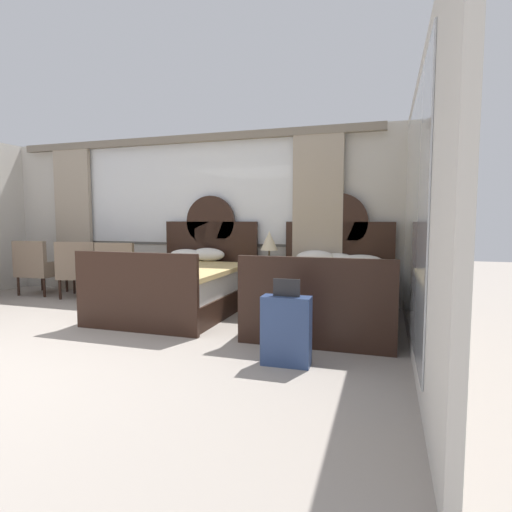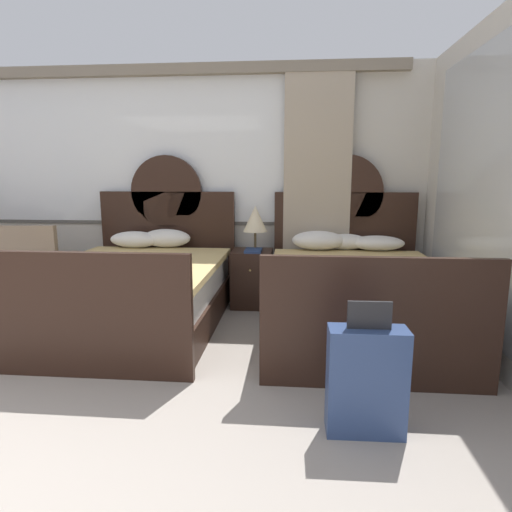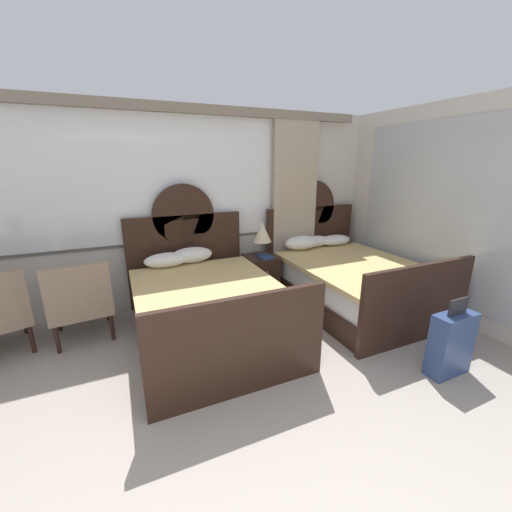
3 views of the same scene
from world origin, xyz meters
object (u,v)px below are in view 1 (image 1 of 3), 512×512
at_px(armchair_by_window_left, 121,270).
at_px(book_on_nightstand, 266,264).
at_px(nightstand_between_beds, 267,285).
at_px(armchair_by_window_right, 38,267).
at_px(bed_near_mirror, 329,293).
at_px(table_lamp_on_nightstand, 269,241).
at_px(bed_near_window, 181,286).
at_px(suitcase_on_floor, 286,330).
at_px(armchair_by_window_centre, 80,269).

bearing_deg(armchair_by_window_left, book_on_nightstand, 5.03).
height_order(nightstand_between_beds, book_on_nightstand, book_on_nightstand).
xyz_separation_m(nightstand_between_beds, armchair_by_window_right, (-4.04, -0.30, 0.17)).
distance_m(bed_near_mirror, table_lamp_on_nightstand, 1.40).
relative_size(bed_near_window, armchair_by_window_left, 2.35).
distance_m(nightstand_between_beds, table_lamp_on_nightstand, 0.66).
distance_m(bed_near_window, suitcase_on_floor, 2.54).
distance_m(book_on_nightstand, armchair_by_window_left, 2.39).
bearing_deg(armchair_by_window_left, nightstand_between_beds, 7.22).
bearing_deg(book_on_nightstand, suitcase_on_floor, -69.65).
relative_size(bed_near_window, armchair_by_window_centre, 2.35).
bearing_deg(suitcase_on_floor, nightstand_between_beds, 110.14).
height_order(armchair_by_window_left, armchair_by_window_right, same).
height_order(bed_near_mirror, suitcase_on_floor, bed_near_mirror).
distance_m(bed_near_window, book_on_nightstand, 1.28).
height_order(book_on_nightstand, armchair_by_window_centre, armchair_by_window_centre).
xyz_separation_m(bed_near_window, armchair_by_window_centre, (-2.12, 0.45, 0.12)).
bearing_deg(suitcase_on_floor, book_on_nightstand, 110.35).
bearing_deg(bed_near_mirror, suitcase_on_floor, -95.35).
height_order(bed_near_mirror, table_lamp_on_nightstand, bed_near_mirror).
bearing_deg(armchair_by_window_centre, book_on_nightstand, 3.69).
bearing_deg(armchair_by_window_centre, suitcase_on_floor, -27.51).
bearing_deg(armchair_by_window_right, bed_near_mirror, -4.88).
bearing_deg(nightstand_between_beds, book_on_nightstand, -75.62).
height_order(bed_near_window, armchair_by_window_right, bed_near_window).
xyz_separation_m(armchair_by_window_centre, armchair_by_window_right, (-0.88, -0.00, 0.00)).
bearing_deg(armchair_by_window_right, armchair_by_window_left, 0.01).
xyz_separation_m(bed_near_window, suitcase_on_floor, (1.92, -1.66, -0.05)).
distance_m(armchair_by_window_centre, suitcase_on_floor, 4.56).
distance_m(book_on_nightstand, suitcase_on_floor, 2.49).
xyz_separation_m(book_on_nightstand, armchair_by_window_right, (-4.06, -0.21, -0.16)).
xyz_separation_m(book_on_nightstand, armchair_by_window_centre, (-3.18, -0.21, -0.16)).
relative_size(armchair_by_window_left, armchair_by_window_right, 1.00).
distance_m(bed_near_mirror, armchair_by_window_left, 3.42).
bearing_deg(armchair_by_window_left, bed_near_mirror, -7.29).
distance_m(table_lamp_on_nightstand, armchair_by_window_centre, 3.25).
height_order(bed_near_mirror, armchair_by_window_right, bed_near_mirror).
bearing_deg(book_on_nightstand, armchair_by_window_centre, -176.31).
bearing_deg(armchair_by_window_centre, table_lamp_on_nightstand, 5.70).
height_order(book_on_nightstand, armchair_by_window_right, armchair_by_window_right).
bearing_deg(bed_near_window, bed_near_mirror, 0.30).
xyz_separation_m(armchair_by_window_right, suitcase_on_floor, (4.92, -2.10, -0.17)).
xyz_separation_m(bed_near_mirror, book_on_nightstand, (-1.01, 0.64, 0.28)).
bearing_deg(armchair_by_window_centre, armchair_by_window_right, -179.71).
bearing_deg(book_on_nightstand, table_lamp_on_nightstand, 84.97).
bearing_deg(suitcase_on_floor, armchair_by_window_centre, 152.49).
bearing_deg(suitcase_on_floor, armchair_by_window_left, 147.01).
relative_size(armchair_by_window_left, suitcase_on_floor, 1.21).
bearing_deg(nightstand_between_beds, armchair_by_window_centre, -174.68).
relative_size(bed_near_window, book_on_nightstand, 8.52).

